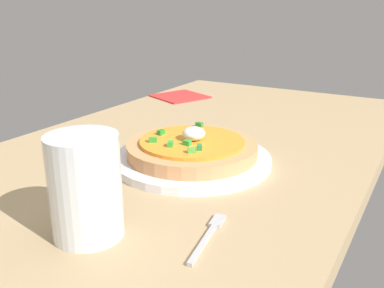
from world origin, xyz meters
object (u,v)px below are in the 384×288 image
at_px(fork, 210,233).
at_px(napkin, 180,96).
at_px(cup_near, 86,191).
at_px(plate, 192,159).
at_px(pizza, 192,148).

height_order(fork, napkin, fork).
relative_size(cup_near, napkin, 0.95).
distance_m(fork, napkin, 0.73).
relative_size(plate, cup_near, 2.16).
distance_m(pizza, fork, 0.23).
bearing_deg(plate, pizza, -164.26).
relative_size(plate, napkin, 2.05).
bearing_deg(cup_near, pizza, 2.74).
bearing_deg(pizza, plate, 15.74).
distance_m(plate, cup_near, 0.26).
distance_m(pizza, cup_near, 0.26).
bearing_deg(napkin, plate, -145.81).
height_order(plate, cup_near, cup_near).
bearing_deg(pizza, fork, -144.59).
bearing_deg(napkin, cup_near, -156.34).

